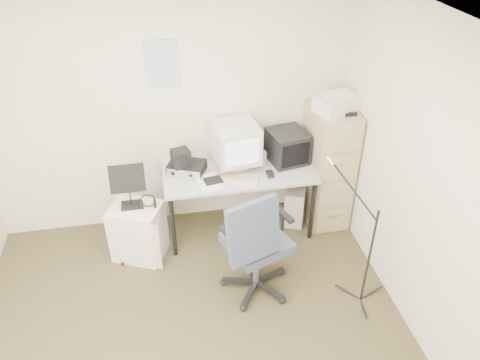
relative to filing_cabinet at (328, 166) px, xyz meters
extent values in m
cube|color=#42391F|center=(-1.58, -1.48, -0.66)|extent=(3.60, 3.60, 0.01)
cube|color=white|center=(-1.58, -1.48, 1.85)|extent=(3.60, 3.60, 0.01)
cube|color=white|center=(-1.58, 0.32, 0.60)|extent=(3.60, 0.02, 2.50)
cube|color=white|center=(0.22, -1.48, 0.60)|extent=(0.02, 3.60, 2.50)
cube|color=white|center=(-1.60, 0.31, 1.10)|extent=(0.30, 0.02, 0.44)
cube|color=tan|center=(0.00, 0.00, 0.00)|extent=(0.40, 0.60, 1.30)
cube|color=beige|center=(0.00, -0.05, 0.73)|extent=(0.47, 0.39, 0.16)
cube|color=#B7BAA8|center=(-0.95, -0.03, -0.29)|extent=(1.50, 0.70, 0.73)
cube|color=beige|center=(-0.96, 0.06, 0.31)|extent=(0.46, 0.48, 0.46)
cube|color=black|center=(-0.43, 0.07, 0.24)|extent=(0.42, 0.44, 0.32)
cube|color=beige|center=(-0.70, 0.06, 0.15)|extent=(0.09, 0.09, 0.14)
cube|color=beige|center=(-1.01, -0.19, 0.09)|extent=(0.46, 0.27, 0.02)
cube|color=black|center=(-0.66, -0.18, 0.10)|extent=(0.07, 0.11, 0.03)
cube|color=black|center=(-1.46, 0.04, 0.13)|extent=(0.42, 0.37, 0.10)
cube|color=black|center=(-1.51, 0.01, 0.26)|extent=(0.20, 0.19, 0.17)
cube|color=white|center=(-1.27, -0.20, 0.09)|extent=(0.26, 0.32, 0.02)
cube|color=beige|center=(-0.30, 0.04, -0.44)|extent=(0.36, 0.49, 0.42)
cube|color=#3C4661|center=(-0.95, -0.91, -0.09)|extent=(0.83, 0.83, 1.12)
cube|color=white|center=(-1.99, -0.26, -0.36)|extent=(0.58, 0.53, 0.58)
cube|color=black|center=(-2.01, -0.22, 0.16)|extent=(0.35, 0.26, 0.47)
torus|color=black|center=(-1.86, -0.28, -0.02)|extent=(0.19, 0.19, 0.03)
cylinder|color=black|center=(-0.06, -1.23, 0.01)|extent=(0.03, 0.03, 1.31)
camera|label=1|loc=(-1.67, -3.89, 2.58)|focal=35.00mm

